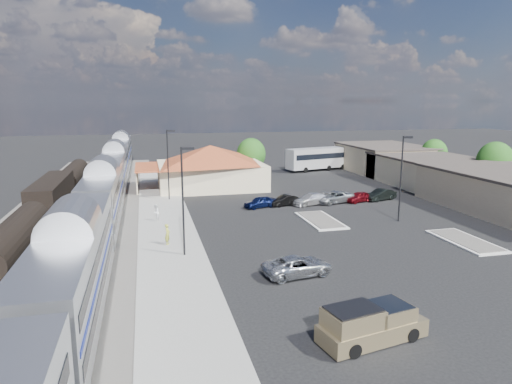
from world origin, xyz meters
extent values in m
plane|color=black|center=(0.00, 0.00, 0.00)|extent=(280.00, 280.00, 0.00)
cube|color=#4C4944|center=(-21.00, 8.00, 0.06)|extent=(16.00, 100.00, 0.12)
cube|color=gray|center=(-12.00, 6.00, 0.09)|extent=(5.50, 92.00, 0.18)
cube|color=silver|center=(-18.00, -15.53, 3.05)|extent=(3.00, 20.00, 5.00)
cube|color=black|center=(-18.00, -15.53, 0.30)|extent=(2.20, 16.00, 0.60)
cube|color=silver|center=(-18.00, 5.47, 3.05)|extent=(3.00, 20.00, 5.00)
cube|color=black|center=(-18.00, 5.47, 0.30)|extent=(2.20, 16.00, 0.60)
cube|color=silver|center=(-18.00, 26.47, 3.05)|extent=(3.00, 20.00, 5.00)
cube|color=black|center=(-18.00, 26.47, 0.30)|extent=(2.20, 16.00, 0.60)
cube|color=silver|center=(-18.00, 47.47, 3.05)|extent=(3.00, 20.00, 5.00)
cube|color=black|center=(-18.00, 47.47, 0.30)|extent=(2.20, 16.00, 0.60)
cylinder|color=black|center=(-24.00, -4.35, 2.10)|extent=(2.80, 14.00, 2.80)
cube|color=black|center=(-24.00, -4.35, 0.30)|extent=(2.20, 12.00, 0.60)
cube|color=black|center=(-24.00, 11.65, 2.20)|extent=(2.80, 14.00, 3.60)
cube|color=black|center=(-24.00, 11.65, 0.30)|extent=(2.20, 12.00, 0.60)
cylinder|color=black|center=(-24.00, 27.65, 2.10)|extent=(2.80, 14.00, 2.80)
cube|color=black|center=(-24.00, 27.65, 0.30)|extent=(2.20, 12.00, 0.60)
cube|color=beige|center=(-4.50, 24.00, 1.80)|extent=(15.00, 12.00, 3.60)
pyramid|color=#933F20|center=(-4.50, 24.00, 4.90)|extent=(15.30, 12.24, 2.60)
cube|color=#933F20|center=(-13.60, 24.00, 3.30)|extent=(3.20, 9.60, 0.25)
cube|color=#C6B28C|center=(28.00, 18.00, 2.00)|extent=(12.00, 18.00, 4.00)
cube|color=#3F3833|center=(28.00, 18.00, 4.15)|extent=(12.40, 18.40, 0.30)
cube|color=#C6B28C|center=(28.00, 32.00, 2.25)|extent=(12.00, 16.00, 4.50)
cube|color=#3F3833|center=(28.00, 32.00, 4.65)|extent=(12.40, 16.40, 0.30)
cube|color=silver|center=(4.00, 2.00, 0.07)|extent=(3.30, 7.50, 0.15)
cube|color=#4C4944|center=(4.00, 2.00, 0.16)|extent=(2.70, 6.90, 0.10)
cube|color=silver|center=(14.00, -8.00, 0.07)|extent=(3.30, 7.50, 0.15)
cube|color=#4C4944|center=(14.00, -8.00, 0.16)|extent=(2.70, 6.90, 0.10)
cylinder|color=black|center=(-11.00, -6.00, 4.50)|extent=(0.16, 0.16, 9.00)
cube|color=black|center=(-10.50, -6.00, 8.85)|extent=(1.00, 0.25, 0.22)
cylinder|color=black|center=(-11.00, 16.00, 4.50)|extent=(0.16, 0.16, 9.00)
cube|color=black|center=(-10.50, 16.00, 8.85)|extent=(1.00, 0.25, 0.22)
cylinder|color=black|center=(12.00, 0.00, 4.50)|extent=(0.16, 0.16, 9.00)
cube|color=black|center=(12.50, 0.00, 8.85)|extent=(1.00, 0.25, 0.22)
cylinder|color=#382314|center=(34.00, 12.00, 1.43)|extent=(0.30, 0.30, 2.86)
ellipsoid|color=#244C15|center=(34.00, 12.00, 4.23)|extent=(4.94, 4.94, 5.46)
cylinder|color=#382314|center=(34.00, 26.00, 1.28)|extent=(0.30, 0.30, 2.55)
ellipsoid|color=#244C15|center=(34.00, 26.00, 3.77)|extent=(4.41, 4.41, 4.87)
cylinder|color=#382314|center=(3.00, 30.00, 1.36)|extent=(0.30, 0.30, 2.73)
ellipsoid|color=#244C15|center=(3.00, 30.00, 4.03)|extent=(4.71, 4.71, 5.21)
cube|color=#9B885F|center=(-2.52, -21.72, 0.59)|extent=(6.16, 3.23, 0.96)
cube|color=#9B885F|center=(-2.52, -21.72, 1.33)|extent=(2.58, 2.42, 1.01)
cube|color=#9B885F|center=(-2.52, -21.72, 1.44)|extent=(3.15, 2.53, 1.17)
cylinder|color=black|center=(-0.50, -22.29, 0.38)|extent=(0.81, 0.44, 0.77)
cylinder|color=black|center=(-0.87, -20.41, 0.38)|extent=(0.81, 0.44, 0.77)
cylinder|color=black|center=(-4.18, -23.02, 0.38)|extent=(0.81, 0.44, 0.77)
cylinder|color=black|center=(-4.55, -21.15, 0.38)|extent=(0.81, 0.44, 0.77)
imported|color=#ABAEB3|center=(-3.33, -12.01, 0.72)|extent=(5.51, 3.15, 1.45)
cube|color=silver|center=(17.20, 36.00, 2.29)|extent=(13.04, 5.84, 3.61)
cube|color=black|center=(17.20, 36.00, 2.72)|extent=(12.06, 5.63, 0.96)
cylinder|color=black|center=(21.83, 35.90, 0.48)|extent=(1.01, 0.55, 0.96)
cylinder|color=black|center=(21.22, 38.31, 0.48)|extent=(1.01, 0.55, 0.96)
cylinder|color=black|center=(13.80, 33.85, 0.48)|extent=(1.01, 0.55, 0.96)
cylinder|color=black|center=(13.19, 36.25, 0.48)|extent=(1.01, 0.55, 0.96)
imported|color=gold|center=(-12.17, -2.85, 1.09)|extent=(0.62, 0.77, 1.83)
imported|color=white|center=(-12.94, 5.58, 1.05)|extent=(0.88, 1.00, 1.75)
imported|color=#0D1743|center=(-0.69, 9.54, 0.68)|extent=(4.32, 2.82, 1.37)
imported|color=black|center=(2.51, 9.84, 0.65)|extent=(4.14, 2.23, 1.30)
imported|color=silver|center=(5.71, 9.54, 0.71)|extent=(5.27, 3.29, 1.43)
imported|color=gray|center=(8.91, 9.84, 0.74)|extent=(5.77, 3.74, 1.48)
imported|color=maroon|center=(12.11, 9.54, 0.65)|extent=(4.14, 2.72, 1.31)
imported|color=black|center=(15.31, 9.84, 0.71)|extent=(4.58, 2.70, 1.43)
camera|label=1|loc=(-13.77, -41.80, 12.49)|focal=32.00mm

